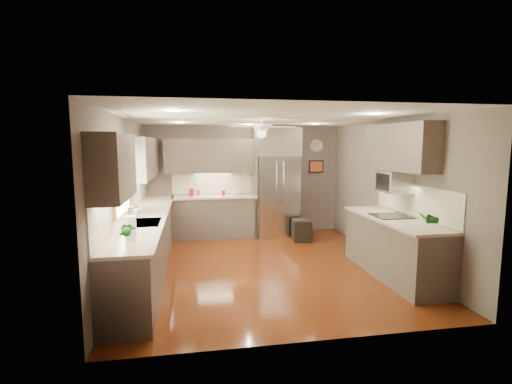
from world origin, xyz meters
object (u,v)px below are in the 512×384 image
object	(u,v)px
canister_a	(191,192)
potted_plant_left	(127,230)
canister_b	(198,193)
potted_plant_right	(428,218)
refrigerator	(276,184)
bowl	(236,194)
microwave	(394,182)
stool	(302,230)
canister_d	(223,193)
paper_towel	(131,229)
soap_bottle	(136,211)

from	to	relation	value
canister_a	potted_plant_left	distance (m)	4.03
canister_b	potted_plant_right	distance (m)	4.85
canister_b	refrigerator	world-z (taller)	refrigerator
canister_b	bowl	xyz separation A→B (m)	(0.84, 0.01, -0.04)
potted_plant_left	bowl	world-z (taller)	potted_plant_left
canister_a	microwave	world-z (taller)	microwave
bowl	refrigerator	xyz separation A→B (m)	(0.93, -0.05, 0.22)
potted_plant_left	refrigerator	size ratio (longest dim) A/B	0.14
bowl	stool	size ratio (longest dim) A/B	0.46
potted_plant_left	microwave	xyz separation A→B (m)	(3.97, 1.17, 0.37)
canister_d	canister_a	bearing A→B (deg)	176.56
canister_d	potted_plant_left	bearing A→B (deg)	-110.12
canister_a	paper_towel	world-z (taller)	paper_towel
canister_d	refrigerator	bearing A→B (deg)	-1.64
refrigerator	potted_plant_left	bearing A→B (deg)	-124.28
bowl	stool	distance (m)	1.68
potted_plant_right	bowl	size ratio (longest dim) A/B	1.39
canister_b	microwave	distance (m)	4.17
refrigerator	bowl	bearing A→B (deg)	176.96
potted_plant_right	soap_bottle	bearing A→B (deg)	158.59
soap_bottle	refrigerator	world-z (taller)	refrigerator
canister_a	canister_d	xyz separation A→B (m)	(0.71, -0.04, -0.02)
potted_plant_left	paper_towel	distance (m)	0.19
canister_d	microwave	xyz separation A→B (m)	(2.54, -2.74, 0.48)
canister_b	stool	world-z (taller)	canister_b
paper_towel	potted_plant_right	bearing A→B (deg)	-1.24
canister_a	soap_bottle	size ratio (longest dim) A/B	0.97
soap_bottle	potted_plant_right	world-z (taller)	potted_plant_right
canister_b	paper_towel	size ratio (longest dim) A/B	0.39
soap_bottle	refrigerator	bearing A→B (deg)	38.58
soap_bottle	potted_plant_right	size ratio (longest dim) A/B	0.61
canister_a	refrigerator	size ratio (longest dim) A/B	0.07
potted_plant_left	refrigerator	distance (m)	4.70
canister_a	canister_d	world-z (taller)	canister_a
refrigerator	potted_plant_right	bearing A→B (deg)	-72.20
canister_b	soap_bottle	world-z (taller)	soap_bottle
paper_towel	stool	bearing A→B (deg)	44.92
bowl	paper_towel	xyz separation A→B (m)	(-1.70, -3.75, 0.11)
potted_plant_left	microwave	size ratio (longest dim) A/B	0.61
soap_bottle	microwave	xyz separation A→B (m)	(4.10, -0.49, 0.45)
microwave	potted_plant_left	bearing A→B (deg)	-163.54
canister_b	soap_bottle	xyz separation A→B (m)	(-1.01, -2.26, 0.02)
canister_b	stool	size ratio (longest dim) A/B	0.28
canister_d	paper_towel	size ratio (longest dim) A/B	0.35
potted_plant_right	canister_b	bearing A→B (deg)	127.95
canister_b	potted_plant_right	xyz separation A→B (m)	(2.98, -3.82, 0.08)
canister_d	stool	distance (m)	1.92
refrigerator	paper_towel	bearing A→B (deg)	-125.48
potted_plant_right	stool	size ratio (longest dim) A/B	0.64
canister_a	potted_plant_left	bearing A→B (deg)	-100.44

